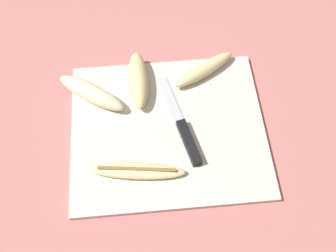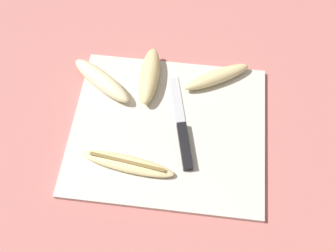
# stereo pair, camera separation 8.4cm
# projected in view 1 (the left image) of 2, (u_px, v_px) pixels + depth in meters

# --- Properties ---
(ground_plane) EXTENTS (4.00, 4.00, 0.00)m
(ground_plane) POSITION_uv_depth(u_px,v_px,m) (168.00, 131.00, 0.86)
(ground_plane) COLOR #B76B66
(cutting_board) EXTENTS (0.42, 0.36, 0.01)m
(cutting_board) POSITION_uv_depth(u_px,v_px,m) (168.00, 129.00, 0.86)
(cutting_board) COLOR beige
(cutting_board) RESTS_ON ground_plane
(knife) EXTENTS (0.08, 0.23, 0.02)m
(knife) POSITION_uv_depth(u_px,v_px,m) (185.00, 134.00, 0.84)
(knife) COLOR black
(knife) RESTS_ON cutting_board
(banana_pale_long) EXTENTS (0.16, 0.13, 0.04)m
(banana_pale_long) POSITION_uv_depth(u_px,v_px,m) (91.00, 93.00, 0.87)
(banana_pale_long) COLOR beige
(banana_pale_long) RESTS_ON cutting_board
(banana_ripe_center) EXTENTS (0.20, 0.06, 0.02)m
(banana_ripe_center) POSITION_uv_depth(u_px,v_px,m) (137.00, 171.00, 0.79)
(banana_ripe_center) COLOR beige
(banana_ripe_center) RESTS_ON cutting_board
(banana_spotted_left) EXTENTS (0.05, 0.16, 0.04)m
(banana_spotted_left) POSITION_uv_depth(u_px,v_px,m) (138.00, 80.00, 0.89)
(banana_spotted_left) COLOR #DBC684
(banana_spotted_left) RESTS_ON cutting_board
(banana_mellow_near) EXTENTS (0.16, 0.11, 0.03)m
(banana_mellow_near) POSITION_uv_depth(u_px,v_px,m) (204.00, 70.00, 0.91)
(banana_mellow_near) COLOR beige
(banana_mellow_near) RESTS_ON cutting_board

